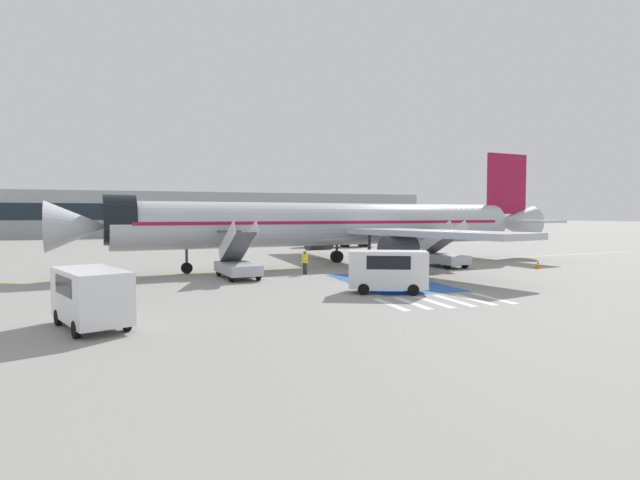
{
  "coord_description": "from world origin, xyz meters",
  "views": [
    {
      "loc": [
        -14.32,
        -39.55,
        4.42
      ],
      "look_at": [
        -1.98,
        -1.57,
        2.42
      ],
      "focal_mm": 28.0,
      "sensor_mm": 36.0,
      "label": 1
    }
  ],
  "objects": [
    {
      "name": "ground_plane",
      "position": [
        0.0,
        0.0,
        0.0
      ],
      "size": [
        600.0,
        600.0,
        0.0
      ],
      "primitive_type": "plane",
      "color": "gray"
    },
    {
      "name": "apron_leadline_yellow",
      "position": [
        0.16,
        0.87,
        0.0
      ],
      "size": [
        79.31,
        10.61,
        0.01
      ],
      "primitive_type": "cube",
      "rotation": [
        0.0,
        0.0,
        1.7
      ],
      "color": "gold",
      "rests_on": "ground_plane"
    },
    {
      "name": "apron_stand_patch_blue",
      "position": [
        0.16,
        -9.88,
        0.0
      ],
      "size": [
        5.56,
        10.29,
        0.01
      ],
      "primitive_type": "cube",
      "color": "#2856A8",
      "rests_on": "ground_plane"
    },
    {
      "name": "apron_walkway_bar_0",
      "position": [
        -3.44,
        -17.38,
        0.0
      ],
      "size": [
        0.44,
        3.6,
        0.01
      ],
      "primitive_type": "cube",
      "color": "silver",
      "rests_on": "ground_plane"
    },
    {
      "name": "apron_walkway_bar_1",
      "position": [
        -2.24,
        -17.38,
        0.0
      ],
      "size": [
        0.44,
        3.6,
        0.01
      ],
      "primitive_type": "cube",
      "color": "silver",
      "rests_on": "ground_plane"
    },
    {
      "name": "apron_walkway_bar_2",
      "position": [
        -1.04,
        -17.38,
        0.0
      ],
      "size": [
        0.44,
        3.6,
        0.01
      ],
      "primitive_type": "cube",
      "color": "silver",
      "rests_on": "ground_plane"
    },
    {
      "name": "apron_walkway_bar_3",
      "position": [
        0.16,
        -17.38,
        0.0
      ],
      "size": [
        0.44,
        3.6,
        0.01
      ],
      "primitive_type": "cube",
      "color": "silver",
      "rests_on": "ground_plane"
    },
    {
      "name": "apron_walkway_bar_4",
      "position": [
        1.36,
        -17.38,
        0.0
      ],
      "size": [
        0.44,
        3.6,
        0.01
      ],
      "primitive_type": "cube",
      "color": "silver",
      "rests_on": "ground_plane"
    },
    {
      "name": "apron_walkway_bar_5",
      "position": [
        2.56,
        -17.38,
        0.0
      ],
      "size": [
        0.44,
        3.6,
        0.01
      ],
      "primitive_type": "cube",
      "color": "silver",
      "rests_on": "ground_plane"
    },
    {
      "name": "airliner",
      "position": [
        0.82,
        0.96,
        3.62
      ],
      "size": [
        45.43,
        33.46,
        10.69
      ],
      "rotation": [
        0.0,
        0.0,
        1.7
      ],
      "color": "#B7BCC4",
      "rests_on": "ground_plane"
    },
    {
      "name": "boarding_stairs_forward",
      "position": [
        -9.08,
        -4.74,
        1.0
      ],
      "size": [
        2.81,
        5.44,
        4.12
      ],
      "rotation": [
        0.0,
        0.0,
        0.13
      ],
      "color": "#ADB2BA",
      "rests_on": "ground_plane"
    },
    {
      "name": "boarding_stairs_aft",
      "position": [
        8.75,
        -2.4,
        0.99
      ],
      "size": [
        2.81,
        5.44,
        4.01
      ],
      "rotation": [
        0.0,
        0.0,
        0.13
      ],
      "color": "#ADB2BA",
      "rests_on": "ground_plane"
    },
    {
      "name": "fuel_tanker",
      "position": [
        9.44,
        25.17,
        1.85
      ],
      "size": [
        10.53,
        3.7,
        3.63
      ],
      "rotation": [
        0.0,
        0.0,
        1.45
      ],
      "color": "#38383D",
      "rests_on": "ground_plane"
    },
    {
      "name": "service_van_0",
      "position": [
        -16.86,
        -18.41,
        1.37
      ],
      "size": [
        3.45,
        4.81,
        2.31
      ],
      "rotation": [
        0.0,
        0.0,
        3.52
      ],
      "color": "silver",
      "rests_on": "ground_plane"
    },
    {
      "name": "service_van_1",
      "position": [
        -1.96,
        -13.97,
        1.42
      ],
      "size": [
        4.77,
        3.47,
        2.39
      ],
      "rotation": [
        0.0,
        0.0,
        4.3
      ],
      "color": "silver",
      "rests_on": "ground_plane"
    },
    {
      "name": "ground_crew_0",
      "position": [
        2.04,
        -2.07,
        0.97
      ],
      "size": [
        0.38,
        0.49,
        1.69
      ],
      "rotation": [
        0.0,
        0.0,
        1.98
      ],
      "color": "#191E38",
      "rests_on": "ground_plane"
    },
    {
      "name": "ground_crew_1",
      "position": [
        -3.97,
        -4.04,
        1.02
      ],
      "size": [
        0.48,
        0.45,
        1.76
      ],
      "rotation": [
        0.0,
        0.0,
        5.62
      ],
      "color": "#2D2D33",
      "rests_on": "ground_plane"
    },
    {
      "name": "traffic_cone_0",
      "position": [
        15.58,
        -6.03,
        0.32
      ],
      "size": [
        0.58,
        0.58,
        0.64
      ],
      "color": "orange",
      "rests_on": "ground_plane"
    },
    {
      "name": "terminal_building",
      "position": [
        -1.53,
        72.72,
        4.63
      ],
      "size": [
        92.03,
        12.1,
        9.25
      ],
      "color": "#9EA3A8",
      "rests_on": "ground_plane"
    }
  ]
}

